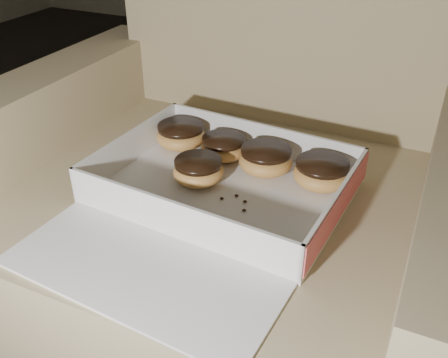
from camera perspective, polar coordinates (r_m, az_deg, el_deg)
floor at (r=1.64m, az=-18.38°, el=-4.94°), size 4.50×4.50×0.00m
armchair at (r=1.05m, az=1.00°, el=-4.76°), size 0.94×0.80×0.99m
bakery_box at (r=0.86m, az=-1.25°, el=-2.22°), size 0.45×0.52×0.07m
donut_a at (r=0.91m, az=-2.96°, el=1.01°), size 0.09×0.09×0.05m
donut_b at (r=0.98m, az=-0.05°, el=3.66°), size 0.09×0.09×0.05m
donut_c at (r=1.03m, az=-4.94°, el=5.02°), size 0.10×0.10×0.05m
donut_d at (r=0.94m, az=4.80°, el=2.25°), size 0.10×0.10×0.05m
donut_e at (r=0.91m, az=11.09°, el=0.68°), size 0.10×0.10×0.05m
crumb_a at (r=0.87m, az=-0.26°, el=-2.23°), size 0.01×0.01×0.00m
crumb_b at (r=0.86m, az=2.42°, el=-2.58°), size 0.01×0.01×0.00m
crumb_c at (r=0.84m, az=2.32°, el=-3.58°), size 0.01×0.01×0.00m
crumb_d at (r=0.88m, az=1.45°, el=-1.90°), size 0.01×0.01×0.00m
crumb_e at (r=0.88m, az=-7.53°, el=-2.22°), size 0.01×0.01×0.00m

